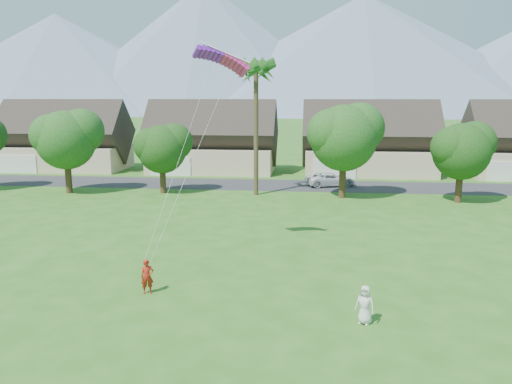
# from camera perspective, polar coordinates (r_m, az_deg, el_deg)

# --- Properties ---
(ground) EXTENTS (500.00, 500.00, 0.00)m
(ground) POSITION_cam_1_polar(r_m,az_deg,el_deg) (19.93, -3.22, -16.29)
(ground) COLOR #2D6019
(ground) RESTS_ON ground
(street) EXTENTS (90.00, 7.00, 0.01)m
(street) POSITION_cam_1_polar(r_m,az_deg,el_deg) (52.38, 2.83, 0.80)
(street) COLOR #2D2D30
(street) RESTS_ON ground
(kite_flyer) EXTENTS (0.71, 0.60, 1.64)m
(kite_flyer) POSITION_cam_1_polar(r_m,az_deg,el_deg) (24.16, -12.33, -9.43)
(kite_flyer) COLOR #A32212
(kite_flyer) RESTS_ON ground
(watcher) EXTENTS (0.93, 0.79, 1.61)m
(watcher) POSITION_cam_1_polar(r_m,az_deg,el_deg) (21.15, 12.34, -12.47)
(watcher) COLOR silver
(watcher) RESTS_ON ground
(parked_car) EXTENTS (5.57, 3.76, 1.42)m
(parked_car) POSITION_cam_1_polar(r_m,az_deg,el_deg) (52.22, 8.53, 1.44)
(parked_car) COLOR silver
(parked_car) RESTS_ON ground
(mountain_ridge) EXTENTS (540.00, 240.00, 70.00)m
(mountain_ridge) POSITION_cam_1_polar(r_m,az_deg,el_deg) (278.32, 7.95, 14.79)
(mountain_ridge) COLOR slate
(mountain_ridge) RESTS_ON ground
(houses_row) EXTENTS (72.75, 8.19, 8.86)m
(houses_row) POSITION_cam_1_polar(r_m,az_deg,el_deg) (60.81, 3.83, 5.44)
(houses_row) COLOR beige
(houses_row) RESTS_ON ground
(tree_row) EXTENTS (62.27, 6.67, 8.45)m
(tree_row) POSITION_cam_1_polar(r_m,az_deg,el_deg) (45.80, 0.99, 5.54)
(tree_row) COLOR #47301C
(tree_row) RESTS_ON ground
(fan_palm) EXTENTS (3.00, 3.00, 13.80)m
(fan_palm) POSITION_cam_1_polar(r_m,az_deg,el_deg) (46.35, 0.00, 14.16)
(fan_palm) COLOR #4C3D26
(fan_palm) RESTS_ON ground
(parafoil_kite) EXTENTS (3.29, 1.46, 0.50)m
(parafoil_kite) POSITION_cam_1_polar(r_m,az_deg,el_deg) (28.50, -3.90, 15.08)
(parafoil_kite) COLOR purple
(parafoil_kite) RESTS_ON ground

